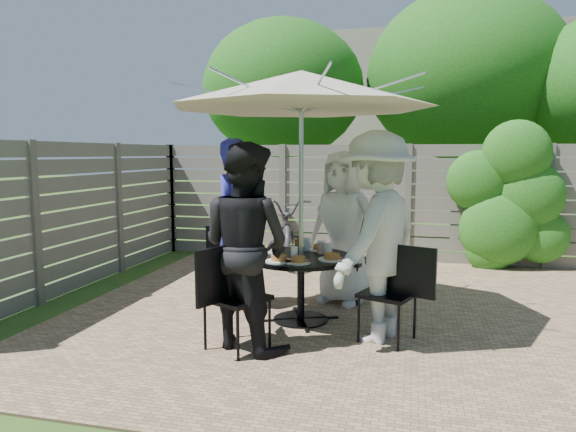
% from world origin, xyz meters
% --- Properties ---
extents(backyard_envelope, '(60.00, 60.00, 5.00)m').
position_xyz_m(backyard_envelope, '(0.09, 10.29, 2.61)').
color(backyard_envelope, '#2C561B').
rests_on(backyard_envelope, ground).
extents(patio_table, '(1.36, 1.36, 0.68)m').
position_xyz_m(patio_table, '(-1.00, -0.21, 0.48)').
color(patio_table, black).
rests_on(patio_table, ground).
extents(umbrella, '(3.36, 3.36, 2.49)m').
position_xyz_m(umbrella, '(-1.00, -0.21, 2.31)').
color(umbrella, silver).
rests_on(umbrella, ground).
extents(chair_back, '(0.58, 0.74, 0.96)m').
position_xyz_m(chair_back, '(-0.63, 0.68, 0.29)').
color(chair_back, black).
rests_on(chair_back, ground).
extents(person_back, '(1.00, 0.84, 1.73)m').
position_xyz_m(person_back, '(-0.68, 0.56, 0.87)').
color(person_back, silver).
rests_on(person_back, ground).
extents(chair_left, '(0.66, 0.56, 0.87)m').
position_xyz_m(chair_left, '(-1.89, 0.17, 0.26)').
color(chair_left, black).
rests_on(chair_left, ground).
extents(person_left, '(0.67, 0.80, 1.86)m').
position_xyz_m(person_left, '(-1.76, 0.11, 0.93)').
color(person_left, '#232598').
rests_on(person_left, ground).
extents(chair_front, '(0.60, 0.72, 0.94)m').
position_xyz_m(chair_front, '(-1.38, -1.10, 0.28)').
color(chair_front, black).
rests_on(chair_front, ground).
extents(person_front, '(1.07, 0.97, 1.80)m').
position_xyz_m(person_front, '(-1.32, -0.97, 0.90)').
color(person_front, black).
rests_on(person_front, ground).
extents(chair_right, '(0.69, 0.56, 0.91)m').
position_xyz_m(chair_right, '(-0.11, -0.58, 0.27)').
color(chair_right, black).
rests_on(chair_right, ground).
extents(person_right, '(1.13, 1.41, 1.90)m').
position_xyz_m(person_right, '(-0.23, -0.53, 0.95)').
color(person_right, beige).
rests_on(person_right, ground).
extents(plate_back, '(0.26, 0.26, 0.06)m').
position_xyz_m(plate_back, '(-0.86, 0.12, 0.71)').
color(plate_back, white).
rests_on(plate_back, patio_table).
extents(plate_left, '(0.26, 0.26, 0.06)m').
position_xyz_m(plate_left, '(-1.33, -0.07, 0.71)').
color(plate_left, white).
rests_on(plate_left, patio_table).
extents(plate_front, '(0.26, 0.26, 0.06)m').
position_xyz_m(plate_front, '(-1.14, -0.54, 0.71)').
color(plate_front, white).
rests_on(plate_front, patio_table).
extents(plate_right, '(0.26, 0.26, 0.06)m').
position_xyz_m(plate_right, '(-0.67, -0.35, 0.71)').
color(plate_right, white).
rests_on(plate_right, patio_table).
extents(plate_extra, '(0.24, 0.24, 0.06)m').
position_xyz_m(plate_extra, '(-0.95, -0.55, 0.71)').
color(plate_extra, white).
rests_on(plate_extra, patio_table).
extents(glass_back, '(0.07, 0.07, 0.14)m').
position_xyz_m(glass_back, '(-1.00, 0.07, 0.75)').
color(glass_back, silver).
rests_on(glass_back, patio_table).
extents(glass_left, '(0.07, 0.07, 0.14)m').
position_xyz_m(glass_left, '(-1.28, -0.20, 0.75)').
color(glass_left, silver).
rests_on(glass_left, patio_table).
extents(glass_front, '(0.07, 0.07, 0.14)m').
position_xyz_m(glass_front, '(-1.00, -0.49, 0.75)').
color(glass_front, silver).
rests_on(glass_front, patio_table).
extents(glass_right, '(0.07, 0.07, 0.14)m').
position_xyz_m(glass_right, '(-0.72, -0.21, 0.75)').
color(glass_right, silver).
rests_on(glass_right, patio_table).
extents(syrup_jug, '(0.09, 0.09, 0.16)m').
position_xyz_m(syrup_jug, '(-1.04, -0.14, 0.76)').
color(syrup_jug, '#59280C').
rests_on(syrup_jug, patio_table).
extents(coffee_cup, '(0.08, 0.08, 0.12)m').
position_xyz_m(coffee_cup, '(-0.82, -0.04, 0.74)').
color(coffee_cup, '#C6B293').
rests_on(coffee_cup, patio_table).
extents(bicycle, '(1.18, 2.07, 1.03)m').
position_xyz_m(bicycle, '(-1.83, 2.60, 0.52)').
color(bicycle, '#333338').
rests_on(bicycle, ground).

